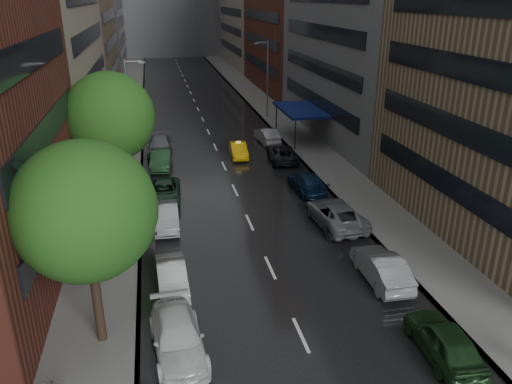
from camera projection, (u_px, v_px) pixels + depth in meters
road at (199, 112)px, 64.06m from camera, size 14.00×140.00×0.01m
sidewalk_left at (128, 115)px, 62.34m from camera, size 4.00×140.00×0.15m
sidewalk_right at (268, 109)px, 65.72m from camera, size 4.00×140.00×0.15m
tree_near at (85, 212)px, 19.49m from camera, size 5.68×5.68×9.05m
tree_mid at (110, 117)px, 33.21m from camera, size 5.97×5.97×9.51m
tree_far at (118, 106)px, 41.33m from camera, size 5.02×5.02×8.00m
taxi at (238, 150)px, 46.23m from camera, size 1.61×4.15×1.35m
parked_cars_left at (165, 197)px, 35.40m from camera, size 2.62×34.28×1.59m
parked_cars_right at (321, 198)px, 35.17m from camera, size 3.03×37.80×1.61m
street_lamp_left at (130, 110)px, 42.60m from camera, size 1.74×0.22×9.00m
street_lamp_right at (267, 78)px, 59.15m from camera, size 1.74×0.22×9.00m
awning at (300, 110)px, 50.93m from camera, size 4.00×8.00×3.12m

